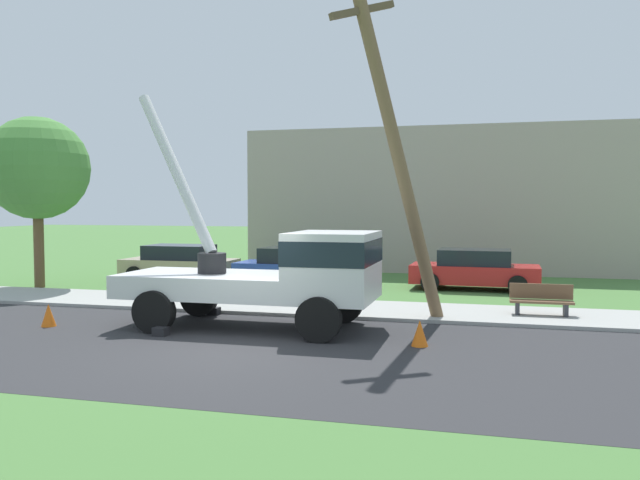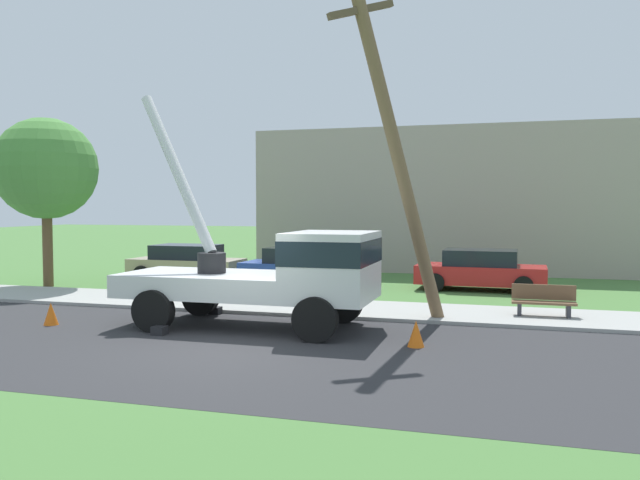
# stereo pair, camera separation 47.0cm
# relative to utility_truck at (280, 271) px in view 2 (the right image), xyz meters

# --- Properties ---
(ground_plane) EXTENTS (120.00, 120.00, 0.00)m
(ground_plane) POSITION_rel_utility_truck_xyz_m (-0.35, 9.73, -1.41)
(ground_plane) COLOR #477538
(road_asphalt) EXTENTS (80.00, 7.71, 0.01)m
(road_asphalt) POSITION_rel_utility_truck_xyz_m (-0.35, -2.27, -1.40)
(road_asphalt) COLOR #2B2B2D
(road_asphalt) RESTS_ON ground
(sidewalk_strip) EXTENTS (80.00, 2.89, 0.10)m
(sidewalk_strip) POSITION_rel_utility_truck_xyz_m (-0.35, 3.03, -1.36)
(sidewalk_strip) COLOR #9E9E99
(sidewalk_strip) RESTS_ON ground
(utility_truck) EXTENTS (6.76, 3.20, 5.98)m
(utility_truck) POSITION_rel_utility_truck_xyz_m (0.00, 0.00, 0.00)
(utility_truck) COLOR silver
(utility_truck) RESTS_ON ground
(leaning_utility_pole) EXTENTS (2.62, 2.57, 8.68)m
(leaning_utility_pole) POSITION_rel_utility_truck_xyz_m (2.55, 1.22, 3.04)
(leaning_utility_pole) COLOR brown
(leaning_utility_pole) RESTS_ON ground
(traffic_cone_ahead) EXTENTS (0.36, 0.36, 0.56)m
(traffic_cone_ahead) POSITION_rel_utility_truck_xyz_m (3.41, -1.06, -1.13)
(traffic_cone_ahead) COLOR orange
(traffic_cone_ahead) RESTS_ON ground
(traffic_cone_behind) EXTENTS (0.36, 0.36, 0.56)m
(traffic_cone_behind) POSITION_rel_utility_truck_xyz_m (-5.63, -1.14, -1.13)
(traffic_cone_behind) COLOR orange
(traffic_cone_behind) RESTS_ON ground
(parked_sedan_tan) EXTENTS (4.40, 2.02, 1.42)m
(parked_sedan_tan) POSITION_rel_utility_truck_xyz_m (-6.85, 8.20, -0.70)
(parked_sedan_tan) COLOR tan
(parked_sedan_tan) RESTS_ON ground
(parked_sedan_blue) EXTENTS (4.46, 2.12, 1.42)m
(parked_sedan_blue) POSITION_rel_utility_truck_xyz_m (-1.99, 7.88, -0.70)
(parked_sedan_blue) COLOR #263F99
(parked_sedan_blue) RESTS_ON ground
(parked_sedan_red) EXTENTS (4.45, 2.11, 1.42)m
(parked_sedan_red) POSITION_rel_utility_truck_xyz_m (4.35, 8.58, -0.70)
(parked_sedan_red) COLOR #B21E1E
(parked_sedan_red) RESTS_ON ground
(park_bench) EXTENTS (1.60, 0.45, 0.90)m
(park_bench) POSITION_rel_utility_truck_xyz_m (6.16, 3.10, -0.95)
(park_bench) COLOR brown
(park_bench) RESTS_ON ground
(roadside_tree_near) EXTENTS (3.68, 3.68, 6.14)m
(roadside_tree_near) POSITION_rel_utility_truck_xyz_m (-10.89, 5.21, 2.88)
(roadside_tree_near) COLOR brown
(roadside_tree_near) RESTS_ON ground
(lowrise_building_backdrop) EXTENTS (18.00, 6.00, 6.40)m
(lowrise_building_backdrop) POSITION_rel_utility_truck_xyz_m (3.01, 16.35, 1.79)
(lowrise_building_backdrop) COLOR #A5998C
(lowrise_building_backdrop) RESTS_ON ground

